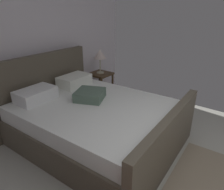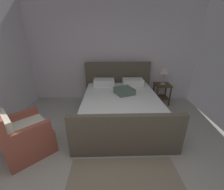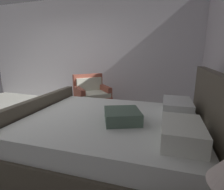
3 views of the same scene
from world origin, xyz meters
name	(u,v)px [view 1 (image 1 of 3)]	position (x,y,z in m)	size (l,w,h in m)	color
wall_back	(19,40)	(0.00, 3.24, 1.43)	(4.99, 0.12, 2.87)	silver
bed	(92,119)	(0.22, 1.91, 0.35)	(2.00, 2.41, 1.21)	brown
nightstand_right	(101,82)	(1.49, 2.83, 0.40)	(0.44, 0.44, 0.60)	#47331E
table_lamp_right	(100,55)	(1.49, 2.83, 1.00)	(0.26, 0.26, 0.52)	#B7B293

